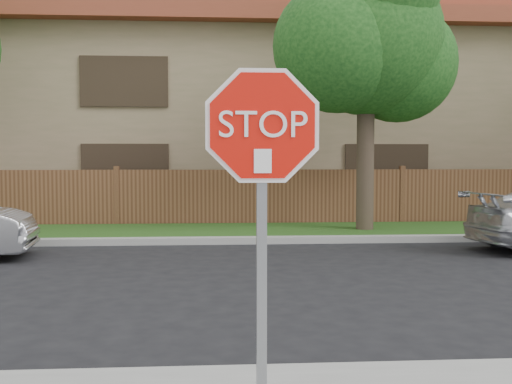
{
  "coord_description": "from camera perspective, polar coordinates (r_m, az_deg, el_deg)",
  "views": [
    {
      "loc": [
        -1.28,
        -5.24,
        1.96
      ],
      "look_at": [
        -0.99,
        -0.9,
        1.7
      ],
      "focal_mm": 42.0,
      "sensor_mm": 36.0,
      "label": 1
    }
  ],
  "objects": [
    {
      "name": "ground",
      "position": [
        5.74,
        9.72,
        -16.6
      ],
      "size": [
        90.0,
        90.0,
        0.0
      ],
      "primitive_type": "plane",
      "color": "black",
      "rests_on": "ground"
    },
    {
      "name": "far_curb",
      "position": [
        13.58,
        1.61,
        -4.59
      ],
      "size": [
        70.0,
        0.3,
        0.15
      ],
      "primitive_type": "cube",
      "color": "gray",
      "rests_on": "ground"
    },
    {
      "name": "apartment_building",
      "position": [
        22.33,
        -0.56,
        7.41
      ],
      "size": [
        35.2,
        9.2,
        7.2
      ],
      "color": "#8C7C57",
      "rests_on": "ground"
    },
    {
      "name": "stop_sign",
      "position": [
        3.78,
        0.59,
        1.45
      ],
      "size": [
        1.01,
        0.13,
        2.55
      ],
      "color": "gray",
      "rests_on": "sidewalk_near"
    },
    {
      "name": "tree_mid",
      "position": [
        15.57,
        10.68,
        14.12
      ],
      "size": [
        4.8,
        3.9,
        7.35
      ],
      "color": "#382B21",
      "rests_on": "ground"
    },
    {
      "name": "grass_strip",
      "position": [
        15.22,
        1.01,
        -3.79
      ],
      "size": [
        70.0,
        3.0,
        0.12
      ],
      "primitive_type": "cube",
      "color": "#1E4714",
      "rests_on": "ground"
    },
    {
      "name": "fence",
      "position": [
        16.73,
        0.55,
        -0.59
      ],
      "size": [
        70.0,
        0.12,
        1.6
      ],
      "primitive_type": "cube",
      "color": "#52301D",
      "rests_on": "ground"
    }
  ]
}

